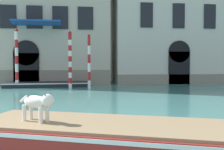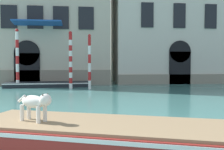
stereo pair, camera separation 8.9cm
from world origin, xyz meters
name	(u,v)px [view 2 (the right image)]	position (x,y,z in m)	size (l,w,h in m)	color
palazzo_right	(168,15)	(10.78, 22.48, 6.56)	(10.63, 6.13, 13.15)	beige
boat_foreground	(114,135)	(3.08, 3.02, 0.29)	(6.72, 4.09, 0.55)	maroon
dog_on_deck	(36,102)	(1.38, 3.37, 0.97)	(0.82, 0.65, 0.64)	silver
boat_moored_near_palazzo	(48,84)	(-0.23, 18.13, 0.19)	(6.42, 2.20, 0.36)	black
mooring_pole_0	(17,58)	(-2.30, 17.41, 2.19)	(0.24, 0.24, 4.34)	white
mooring_pole_1	(90,62)	(2.93, 15.94, 1.94)	(0.21, 0.21, 3.85)	white
mooring_pole_2	(71,60)	(1.60, 16.43, 2.07)	(0.25, 0.25, 4.10)	white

